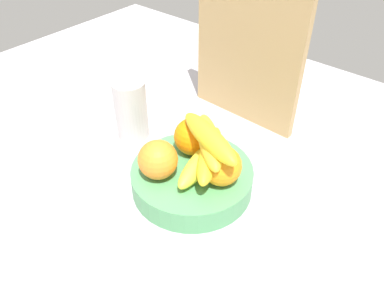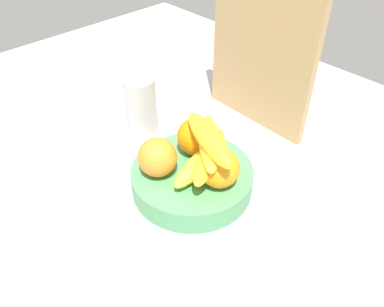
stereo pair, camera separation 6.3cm
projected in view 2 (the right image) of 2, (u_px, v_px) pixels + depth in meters
ground_plane at (191, 203)px, 78.86cm from camera, size 180.00×140.00×3.00cm
fruit_bowl at (192, 178)px, 78.60cm from camera, size 24.11×24.11×4.92cm
orange_front_left at (157, 157)px, 73.98cm from camera, size 7.58×7.58×7.58cm
orange_front_right at (219, 168)px, 71.67cm from camera, size 7.58×7.58×7.58cm
orange_center at (196, 137)px, 78.92cm from camera, size 7.58×7.58×7.58cm
banana_bunch at (207, 150)px, 73.26cm from camera, size 17.42×17.59×10.60cm
cutting_board at (261, 52)px, 87.76cm from camera, size 28.04×2.60×36.00cm
thermos_tumbler at (141, 106)px, 90.65cm from camera, size 7.45×7.45×14.08cm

